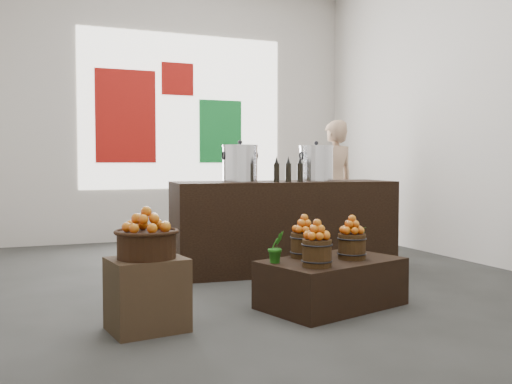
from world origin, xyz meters
name	(u,v)px	position (x,y,z in m)	size (l,w,h in m)	color
ground	(245,283)	(0.00, 0.00, 0.00)	(7.00, 7.00, 0.00)	#353533
back_wall	(165,111)	(0.00, 3.50, 2.00)	(6.00, 0.04, 4.00)	beige
back_opening	(184,112)	(0.30, 3.48, 2.00)	(3.20, 0.02, 2.40)	white
deco_red_left	(126,116)	(-0.60, 3.47, 1.90)	(0.90, 0.04, 1.40)	#9E100C
deco_green_right	(220,132)	(0.90, 3.47, 1.70)	(0.70, 0.04, 1.00)	#137B2E
deco_red_upper	(177,79)	(0.20, 3.47, 2.50)	(0.50, 0.04, 0.50)	#9E100C
crate	(147,294)	(-1.21, -1.22, 0.26)	(0.52, 0.43, 0.52)	#483221
wicker_basket	(147,245)	(-1.21, -1.22, 0.62)	(0.42, 0.42, 0.19)	black
apples_in_basket	(146,219)	(-1.21, -1.22, 0.80)	(0.33, 0.33, 0.18)	#B00C05
display_table	(331,283)	(0.36, -1.12, 0.20)	(1.15, 0.71, 0.40)	black
apple_bucket_front_left	(317,253)	(0.09, -1.36, 0.50)	(0.23, 0.23, 0.21)	#39240F
apples_in_bucket_front_left	(317,230)	(0.09, -1.36, 0.69)	(0.17, 0.17, 0.15)	#B00C05
apple_bucket_front_right	(352,246)	(0.53, -1.16, 0.50)	(0.23, 0.23, 0.21)	#39240F
apples_in_bucket_front_right	(352,225)	(0.53, -1.16, 0.69)	(0.17, 0.17, 0.15)	#B00C05
apple_bucket_rear	(304,245)	(0.19, -0.94, 0.50)	(0.23, 0.23, 0.21)	#39240F
apples_in_bucket_rear	(304,224)	(0.19, -0.94, 0.69)	(0.17, 0.17, 0.15)	#B00C05
herb_garnish_right	(353,240)	(0.68, -0.92, 0.52)	(0.22, 0.19, 0.25)	#1F6916
herb_garnish_left	(276,247)	(-0.14, -1.09, 0.53)	(0.14, 0.11, 0.26)	#1F6916
counter	(283,226)	(0.64, 0.48, 0.50)	(2.44, 0.78, 1.00)	black
stock_pot_left	(240,164)	(0.15, 0.52, 1.19)	(0.38, 0.38, 0.38)	silver
stock_pot_center	(316,164)	(1.03, 0.44, 1.19)	(0.38, 0.38, 0.38)	silver
oil_cruets	(291,169)	(0.62, 0.23, 1.14)	(0.27, 0.07, 0.28)	black
shopper	(334,184)	(2.04, 1.80, 0.90)	(0.66, 0.43, 1.80)	tan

